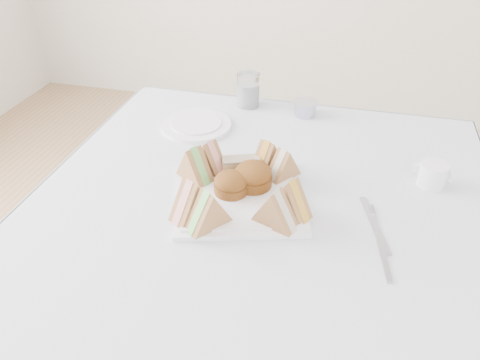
% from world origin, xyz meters
% --- Properties ---
extents(table, '(0.90, 0.90, 0.74)m').
position_xyz_m(table, '(0.00, 0.00, 0.37)').
color(table, brown).
rests_on(table, floor).
extents(tablecloth, '(1.02, 1.02, 0.01)m').
position_xyz_m(tablecloth, '(0.00, 0.00, 0.74)').
color(tablecloth, silver).
rests_on(tablecloth, table).
extents(serving_plate, '(0.34, 0.34, 0.01)m').
position_xyz_m(serving_plate, '(-0.05, -0.01, 0.75)').
color(serving_plate, white).
rests_on(serving_plate, tablecloth).
extents(sandwich_fl_a, '(0.09, 0.10, 0.08)m').
position_xyz_m(sandwich_fl_a, '(-0.13, -0.10, 0.80)').
color(sandwich_fl_a, '#A0754E').
rests_on(sandwich_fl_a, serving_plate).
extents(sandwich_fl_b, '(0.09, 0.10, 0.08)m').
position_xyz_m(sandwich_fl_b, '(-0.09, -0.13, 0.80)').
color(sandwich_fl_b, '#A0754E').
rests_on(sandwich_fl_b, serving_plate).
extents(sandwich_fr_a, '(0.10, 0.08, 0.08)m').
position_xyz_m(sandwich_fr_a, '(0.07, -0.05, 0.80)').
color(sandwich_fr_a, '#A0754E').
rests_on(sandwich_fr_a, serving_plate).
extents(sandwich_fr_b, '(0.10, 0.07, 0.08)m').
position_xyz_m(sandwich_fr_b, '(0.04, -0.09, 0.80)').
color(sandwich_fr_b, '#A0754E').
rests_on(sandwich_fr_b, serving_plate).
extents(sandwich_bl_a, '(0.10, 0.09, 0.08)m').
position_xyz_m(sandwich_bl_a, '(-0.16, 0.03, 0.80)').
color(sandwich_bl_a, '#A0754E').
rests_on(sandwich_bl_a, serving_plate).
extents(sandwich_bl_b, '(0.10, 0.08, 0.08)m').
position_xyz_m(sandwich_bl_b, '(-0.14, 0.07, 0.80)').
color(sandwich_bl_b, '#A0754E').
rests_on(sandwich_bl_b, serving_plate).
extents(sandwich_br_a, '(0.08, 0.09, 0.07)m').
position_xyz_m(sandwich_br_a, '(0.03, 0.08, 0.79)').
color(sandwich_br_a, '#A0754E').
rests_on(sandwich_br_a, serving_plate).
extents(sandwich_br_b, '(0.07, 0.09, 0.08)m').
position_xyz_m(sandwich_br_b, '(-0.01, 0.10, 0.80)').
color(sandwich_br_b, '#A0754E').
rests_on(sandwich_br_b, serving_plate).
extents(scone_left, '(0.09, 0.09, 0.05)m').
position_xyz_m(scone_left, '(-0.07, -0.01, 0.78)').
color(scone_left, brown).
rests_on(scone_left, serving_plate).
extents(scone_right, '(0.11, 0.11, 0.06)m').
position_xyz_m(scone_right, '(-0.03, 0.03, 0.79)').
color(scone_right, brown).
rests_on(scone_right, serving_plate).
extents(pastry_slice, '(0.09, 0.06, 0.04)m').
position_xyz_m(pastry_slice, '(-0.07, 0.07, 0.78)').
color(pastry_slice, '#DAB57C').
rests_on(pastry_slice, serving_plate).
extents(side_plate, '(0.26, 0.26, 0.01)m').
position_xyz_m(side_plate, '(-0.25, 0.28, 0.75)').
color(side_plate, white).
rests_on(side_plate, tablecloth).
extents(water_glass, '(0.09, 0.09, 0.10)m').
position_xyz_m(water_glass, '(-0.14, 0.45, 0.80)').
color(water_glass, white).
rests_on(water_glass, tablecloth).
extents(tea_strainer, '(0.09, 0.09, 0.04)m').
position_xyz_m(tea_strainer, '(0.04, 0.43, 0.77)').
color(tea_strainer, '#A5A7BF').
rests_on(tea_strainer, tablecloth).
extents(knife, '(0.07, 0.18, 0.00)m').
position_xyz_m(knife, '(0.24, -0.03, 0.75)').
color(knife, '#A5A7BF').
rests_on(knife, tablecloth).
extents(fork, '(0.04, 0.19, 0.00)m').
position_xyz_m(fork, '(0.25, -0.10, 0.75)').
color(fork, '#A5A7BF').
rests_on(fork, tablecloth).
extents(creamer_jug, '(0.07, 0.07, 0.06)m').
position_xyz_m(creamer_jug, '(0.36, 0.15, 0.77)').
color(creamer_jug, white).
rests_on(creamer_jug, tablecloth).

